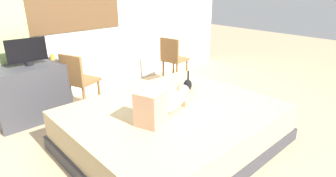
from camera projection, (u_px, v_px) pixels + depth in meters
ground_plane at (183, 147)px, 3.12m from camera, size 16.00×16.00×0.00m
back_wall_with_window at (76, 3)px, 4.17m from camera, size 6.40×0.14×2.90m
bed at (174, 126)px, 3.12m from camera, size 2.25×1.86×0.45m
person_lying at (165, 103)px, 2.90m from camera, size 0.93×0.51×0.34m
cat at (187, 85)px, 3.52m from camera, size 0.29×0.27×0.21m
desk at (30, 93)px, 3.67m from camera, size 0.90×0.56×0.74m
tv_monitor at (27, 51)px, 3.51m from camera, size 0.48×0.10×0.35m
cup at (52, 57)px, 3.81m from camera, size 0.07×0.07×0.08m
chair_by_desk at (78, 79)px, 3.78m from camera, size 0.49×0.49×0.86m
chair_spare at (173, 57)px, 4.85m from camera, size 0.44×0.44×0.86m
curtain_left at (7, 18)px, 3.50m from camera, size 0.44×0.06×2.64m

